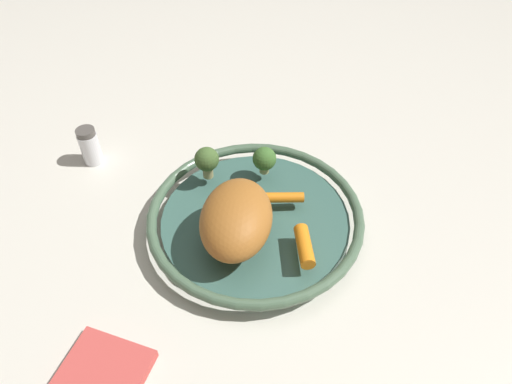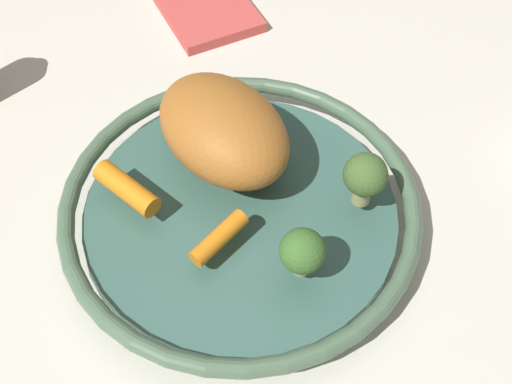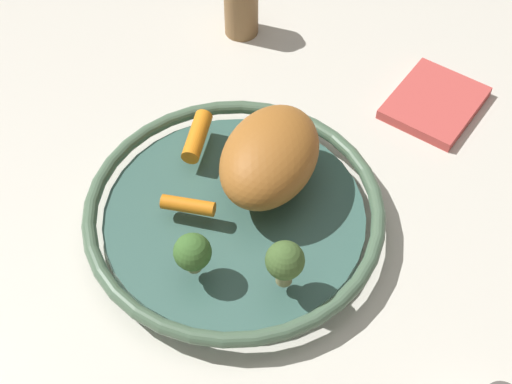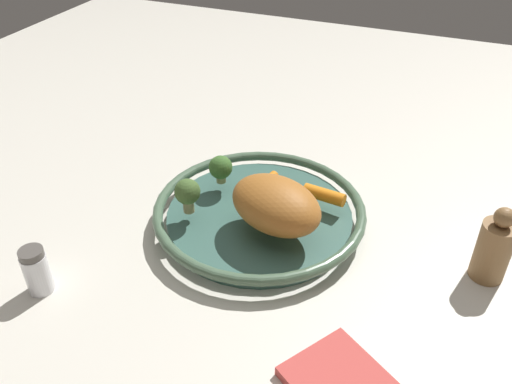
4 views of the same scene
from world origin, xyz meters
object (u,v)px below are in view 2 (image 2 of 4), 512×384
(roast_chicken_piece, at_px, (223,130))
(dish_towel, at_px, (207,10))
(serving_bowl, at_px, (240,211))
(broccoli_floret_mid, at_px, (365,176))
(baby_carrot_left, at_px, (219,238))
(baby_carrot_near_rim, at_px, (127,188))
(broccoli_floret_edge, at_px, (302,252))

(roast_chicken_piece, bearing_deg, dish_towel, 127.74)
(serving_bowl, height_order, broccoli_floret_mid, broccoli_floret_mid)
(serving_bowl, height_order, baby_carrot_left, baby_carrot_left)
(serving_bowl, bearing_deg, dish_towel, 129.39)
(serving_bowl, bearing_deg, broccoli_floret_mid, 31.17)
(serving_bowl, distance_m, roast_chicken_piece, 0.08)
(baby_carrot_near_rim, distance_m, dish_towel, 0.33)
(broccoli_floret_mid, height_order, broccoli_floret_edge, broccoli_floret_mid)
(roast_chicken_piece, bearing_deg, broccoli_floret_mid, 8.23)
(serving_bowl, distance_m, broccoli_floret_mid, 0.13)
(baby_carrot_left, distance_m, broccoli_floret_mid, 0.14)
(roast_chicken_piece, bearing_deg, serving_bowl, -42.67)
(baby_carrot_left, height_order, baby_carrot_near_rim, baby_carrot_near_rim)
(roast_chicken_piece, distance_m, dish_towel, 0.28)
(serving_bowl, height_order, baby_carrot_near_rim, baby_carrot_near_rim)
(baby_carrot_left, bearing_deg, roast_chicken_piece, 119.97)
(baby_carrot_left, height_order, broccoli_floret_edge, broccoli_floret_edge)
(serving_bowl, relative_size, broccoli_floret_edge, 7.00)
(baby_carrot_near_rim, height_order, dish_towel, baby_carrot_near_rim)
(baby_carrot_near_rim, height_order, broccoli_floret_mid, broccoli_floret_mid)
(roast_chicken_piece, xyz_separation_m, dish_towel, (-0.17, 0.22, -0.07))
(roast_chicken_piece, distance_m, broccoli_floret_edge, 0.15)
(dish_towel, bearing_deg, broccoli_floret_edge, -44.67)
(serving_bowl, distance_m, baby_carrot_near_rim, 0.11)
(dish_towel, bearing_deg, serving_bowl, -50.61)
(baby_carrot_left, relative_size, broccoli_floret_mid, 1.04)
(broccoli_floret_mid, height_order, dish_towel, broccoli_floret_mid)
(serving_bowl, xyz_separation_m, baby_carrot_left, (0.01, -0.05, 0.03))
(serving_bowl, bearing_deg, baby_carrot_near_rim, -151.60)
(baby_carrot_left, bearing_deg, dish_towel, 125.61)
(serving_bowl, distance_m, baby_carrot_left, 0.06)
(baby_carrot_near_rim, bearing_deg, roast_chicken_piece, 60.02)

